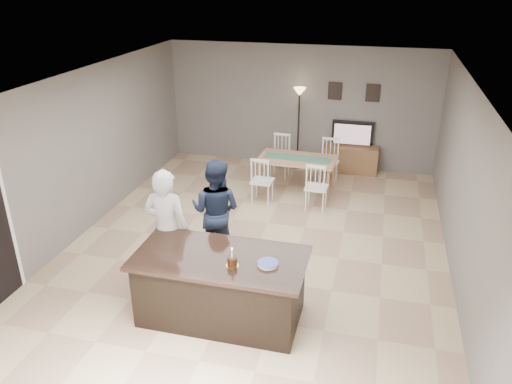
% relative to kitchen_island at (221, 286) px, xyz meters
% --- Properties ---
extents(floor, '(8.00, 8.00, 0.00)m').
position_rel_kitchen_island_xyz_m(floor, '(0.00, 1.80, -0.45)').
color(floor, tan).
rests_on(floor, ground).
extents(room_shell, '(8.00, 8.00, 8.00)m').
position_rel_kitchen_island_xyz_m(room_shell, '(0.00, 1.80, 1.22)').
color(room_shell, slate).
rests_on(room_shell, floor).
extents(kitchen_island, '(2.15, 1.10, 0.90)m').
position_rel_kitchen_island_xyz_m(kitchen_island, '(0.00, 0.00, 0.00)').
color(kitchen_island, black).
rests_on(kitchen_island, floor).
extents(tv_console, '(1.20, 0.40, 0.60)m').
position_rel_kitchen_island_xyz_m(tv_console, '(1.20, 5.57, -0.15)').
color(tv_console, brown).
rests_on(tv_console, floor).
extents(television, '(0.91, 0.12, 0.53)m').
position_rel_kitchen_island_xyz_m(television, '(1.20, 5.64, 0.41)').
color(television, black).
rests_on(television, tv_console).
extents(tv_screen_glow, '(0.78, 0.00, 0.78)m').
position_rel_kitchen_island_xyz_m(tv_screen_glow, '(1.20, 5.56, 0.42)').
color(tv_screen_glow, orange).
rests_on(tv_screen_glow, tv_console).
extents(picture_frames, '(1.10, 0.02, 0.38)m').
position_rel_kitchen_island_xyz_m(picture_frames, '(1.15, 5.78, 1.30)').
color(picture_frames, black).
rests_on(picture_frames, room_shell).
extents(woman, '(0.66, 0.45, 1.75)m').
position_rel_kitchen_island_xyz_m(woman, '(-0.95, 0.55, 0.42)').
color(woman, '#B3B3B8').
rests_on(woman, floor).
extents(man, '(0.85, 0.69, 1.64)m').
position_rel_kitchen_island_xyz_m(man, '(-0.51, 1.35, 0.37)').
color(man, '#182035').
rests_on(man, floor).
extents(birthday_cake, '(0.16, 0.16, 0.25)m').
position_rel_kitchen_island_xyz_m(birthday_cake, '(0.21, -0.16, 0.50)').
color(birthday_cake, gold).
rests_on(birthday_cake, kitchen_island).
extents(plate_stack, '(0.26, 0.26, 0.04)m').
position_rel_kitchen_island_xyz_m(plate_stack, '(0.62, -0.05, 0.47)').
color(plate_stack, white).
rests_on(plate_stack, kitchen_island).
extents(dining_table, '(1.57, 1.79, 0.93)m').
position_rel_kitchen_island_xyz_m(dining_table, '(0.24, 4.20, 0.14)').
color(dining_table, '#AA7F5C').
rests_on(dining_table, floor).
extents(floor_lamp, '(0.27, 0.27, 1.82)m').
position_rel_kitchen_island_xyz_m(floor_lamp, '(0.01, 5.59, 0.96)').
color(floor_lamp, black).
rests_on(floor_lamp, floor).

